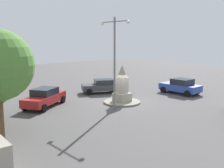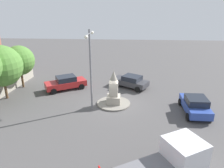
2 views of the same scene
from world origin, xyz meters
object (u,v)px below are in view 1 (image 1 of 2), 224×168
at_px(car_red_far_side, 45,97).
at_px(streetlamp, 115,54).
at_px(monument, 122,86).
at_px(car_blue_parked_left, 181,86).
at_px(car_dark_grey_approaching, 102,86).

bearing_deg(car_red_far_side, streetlamp, 39.11).
height_order(monument, streetlamp, streetlamp).
distance_m(monument, car_blue_parked_left, 7.42).
xyz_separation_m(car_blue_parked_left, car_red_far_side, (-4.71, -12.89, -0.01)).
xyz_separation_m(car_blue_parked_left, car_dark_grey_approaching, (-5.82, -5.60, -0.05)).
relative_size(car_blue_parked_left, car_red_far_side, 0.87).
distance_m(monument, car_red_far_side, 6.63).
relative_size(monument, car_dark_grey_approaching, 0.72).
bearing_deg(monument, streetlamp, -61.10).
bearing_deg(car_blue_parked_left, streetlamp, -91.17).
bearing_deg(streetlamp, car_dark_grey_approaching, 147.32).
bearing_deg(car_red_far_side, monument, 58.37).
bearing_deg(monument, car_blue_parked_left, 80.20).
relative_size(monument, car_blue_parked_left, 0.78).
height_order(monument, car_blue_parked_left, monument).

